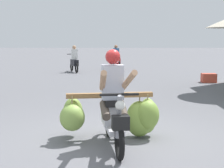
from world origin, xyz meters
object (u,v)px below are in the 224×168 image
object	(u,v)px
motorbike_main_loaded	(116,112)
produce_crate	(207,78)
motorbike_distant_ahead_left	(115,59)
motorbike_distant_ahead_right	(73,61)

from	to	relation	value
motorbike_main_loaded	produce_crate	bearing A→B (deg)	64.31
motorbike_distant_ahead_left	motorbike_distant_ahead_right	distance (m)	2.72
motorbike_distant_ahead_right	produce_crate	distance (m)	7.26
motorbike_distant_ahead_left	produce_crate	world-z (taller)	motorbike_distant_ahead_left
motorbike_main_loaded	motorbike_distant_ahead_left	size ratio (longest dim) A/B	1.14
motorbike_distant_ahead_left	produce_crate	xyz separation A→B (m)	(3.67, -5.86, -0.39)
motorbike_distant_ahead_left	produce_crate	bearing A→B (deg)	-57.93
motorbike_distant_ahead_left	motorbike_distant_ahead_right	size ratio (longest dim) A/B	1.01
motorbike_main_loaded	motorbike_distant_ahead_right	world-z (taller)	motorbike_main_loaded
motorbike_main_loaded	produce_crate	world-z (taller)	motorbike_main_loaded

